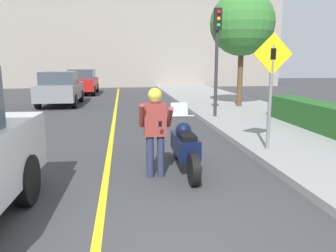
% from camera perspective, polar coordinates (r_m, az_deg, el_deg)
% --- Properties ---
extents(ground_plane, '(80.00, 80.00, 0.00)m').
position_cam_1_polar(ground_plane, '(3.99, -3.40, -20.93)').
color(ground_plane, '#38383A').
extents(sidewalk_curb, '(4.40, 44.00, 0.15)m').
position_cam_1_polar(sidewalk_curb, '(9.17, 25.82, -2.98)').
color(sidewalk_curb, gray).
rests_on(sidewalk_curb, ground).
extents(road_center_line, '(0.12, 36.00, 0.01)m').
position_cam_1_polar(road_center_line, '(9.62, -9.78, -1.84)').
color(road_center_line, yellow).
rests_on(road_center_line, ground).
extents(building_backdrop, '(28.00, 1.20, 9.52)m').
position_cam_1_polar(building_backdrop, '(29.50, -7.63, 16.02)').
color(building_backdrop, gray).
rests_on(building_backdrop, ground).
extents(motorcycle, '(0.62, 2.27, 1.27)m').
position_cam_1_polar(motorcycle, '(6.49, 2.92, -3.48)').
color(motorcycle, black).
rests_on(motorcycle, ground).
extents(person_biker, '(0.59, 0.46, 1.67)m').
position_cam_1_polar(person_biker, '(5.98, -2.24, 0.40)').
color(person_biker, '#282D4C').
rests_on(person_biker, ground).
extents(crossing_sign, '(0.91, 0.08, 2.60)m').
position_cam_1_polar(crossing_sign, '(7.69, 17.54, 7.52)').
color(crossing_sign, slate).
rests_on(crossing_sign, sidewalk_curb).
extents(traffic_light, '(0.26, 0.30, 3.85)m').
position_cam_1_polar(traffic_light, '(12.19, 8.54, 14.17)').
color(traffic_light, '#2D2D30').
rests_on(traffic_light, sidewalk_curb).
extents(hedge_row, '(0.90, 5.59, 0.78)m').
position_cam_1_polar(hedge_row, '(10.63, 25.63, 1.37)').
color(hedge_row, '#235623').
rests_on(hedge_row, sidewalk_curb).
extents(street_tree, '(2.83, 2.83, 5.09)m').
position_cam_1_polar(street_tree, '(15.45, 12.80, 16.99)').
color(street_tree, brown).
rests_on(street_tree, sidewalk_curb).
extents(parked_car_grey, '(1.88, 4.20, 1.68)m').
position_cam_1_polar(parked_car_grey, '(17.42, -18.23, 6.29)').
color(parked_car_grey, black).
rests_on(parked_car_grey, ground).
extents(parked_car_red, '(1.88, 4.20, 1.68)m').
position_cam_1_polar(parked_car_red, '(23.14, -14.64, 7.50)').
color(parked_car_red, black).
rests_on(parked_car_red, ground).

